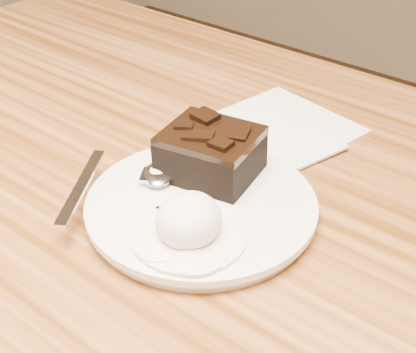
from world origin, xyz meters
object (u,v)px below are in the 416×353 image
Objects in this scene: brownie at (211,156)px; napkin at (279,127)px; plate at (201,209)px; ice_cream_scoop at (189,220)px; spoon at (159,175)px.

napkin is (-0.01, 0.14, -0.04)m from brownie.
ice_cream_scoop is at bearing -60.98° from plate.
plate is at bearing -33.64° from spoon.
spoon reaches higher than napkin.
ice_cream_scoop is at bearing -74.70° from napkin.
napkin is (0.02, 0.18, -0.02)m from spoon.
spoon is at bearing 178.13° from plate.
napkin is at bearing 101.41° from plate.
napkin is at bearing 105.30° from ice_cream_scoop.
spoon is (-0.08, 0.05, -0.01)m from ice_cream_scoop.
ice_cream_scoop is 0.32× the size of spoon.
plate is 0.06m from spoon.
ice_cream_scoop is (0.03, -0.05, 0.03)m from plate.
napkin is (-0.04, 0.19, -0.01)m from plate.
plate is 2.48× the size of brownie.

